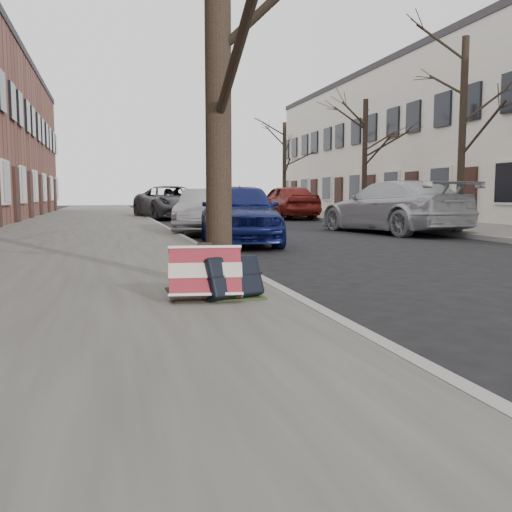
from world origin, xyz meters
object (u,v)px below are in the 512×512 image
object	(u,v)px
suitcase_red	(205,274)
suitcase_navy	(233,277)
car_near_front	(239,213)
car_near_mid	(207,211)

from	to	relation	value
suitcase_red	suitcase_navy	distance (m)	0.26
suitcase_navy	car_near_front	world-z (taller)	car_near_front
suitcase_red	car_near_front	size ratio (longest dim) A/B	0.16
car_near_front	car_near_mid	bearing A→B (deg)	99.40
car_near_front	car_near_mid	size ratio (longest dim) A/B	1.06
suitcase_red	car_near_mid	world-z (taller)	car_near_mid
suitcase_navy	car_near_front	xyz separation A→B (m)	(1.72, 7.26, 0.36)
car_near_front	car_near_mid	distance (m)	3.55
car_near_mid	suitcase_red	bearing A→B (deg)	-82.87
suitcase_red	car_near_mid	distance (m)	10.95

